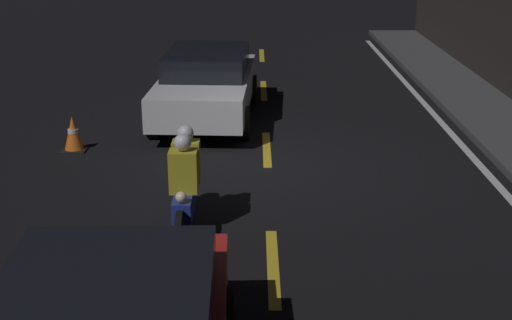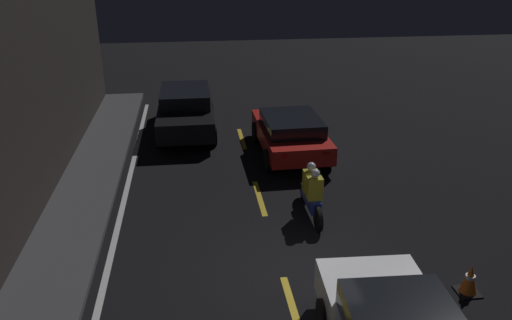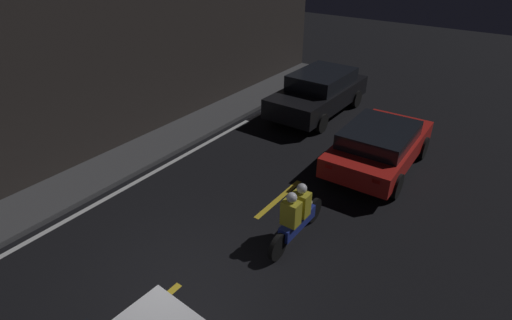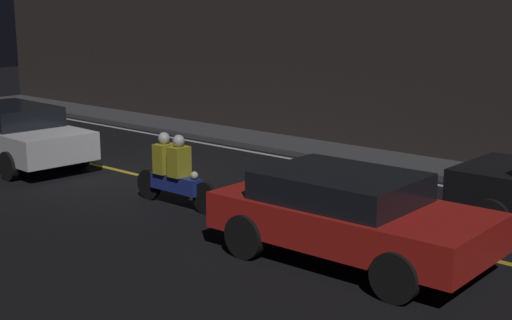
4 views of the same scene
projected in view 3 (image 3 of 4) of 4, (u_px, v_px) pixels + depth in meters
The scene contains 9 objects.
ground_plane at pixel (180, 284), 7.61m from camera, with size 56.00×56.00×0.00m, color black.
raised_curb at pixel (47, 200), 9.93m from camera, with size 28.00×1.62×0.14m.
lane_dash_c at pixel (138, 320), 6.91m from camera, with size 2.00×0.14×0.01m.
lane_dash_d at pixel (279, 198), 10.08m from camera, with size 2.00×0.14×0.01m.
lane_dash_e at pixel (353, 135), 13.25m from camera, with size 2.00×0.14×0.01m.
lane_solid_kerb at pixel (72, 217), 9.42m from camera, with size 25.20×0.14×0.01m.
taxi_red at pixel (379, 145), 11.10m from camera, with size 4.05×2.08×1.29m.
van_black at pixel (319, 92), 14.56m from camera, with size 4.53×2.06×1.51m.
motorcycle at pixel (296, 216), 8.42m from camera, with size 2.11×0.36×1.36m.
Camera 3 is at (-3.56, -4.37, 5.83)m, focal length 28.00 mm.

